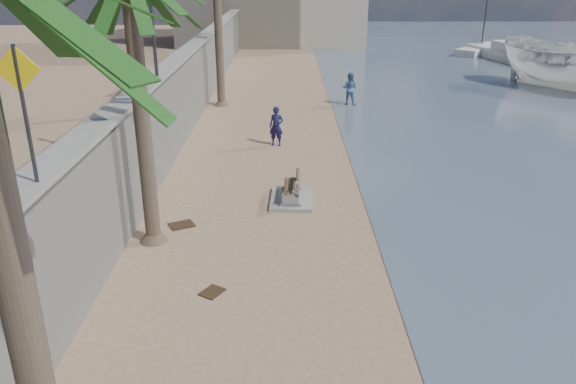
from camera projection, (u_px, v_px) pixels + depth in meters
name	position (u px, v px, depth m)	size (l,w,h in m)	color
seawall	(193.00, 85.00, 27.87)	(0.45, 70.00, 3.50)	gray
wall_cap	(190.00, 48.00, 27.20)	(0.80, 70.00, 0.12)	gray
bench_far	(291.00, 190.00, 18.43)	(1.44, 2.04, 0.83)	gray
pedestrian_sign	(22.00, 96.00, 9.43)	(0.78, 0.07, 2.40)	#2D2D33
person_a	(276.00, 123.00, 23.94)	(0.70, 0.47, 1.94)	#17163C
person_b	(350.00, 87.00, 31.18)	(0.96, 0.75, 2.00)	#4C6A9D
boat_cruiser	(574.00, 62.00, 34.45)	(3.64, 3.75, 4.28)	silver
yacht_far	(504.00, 55.00, 47.02)	(8.31, 2.33, 1.50)	silver
sailboat_west	(481.00, 49.00, 50.61)	(6.19, 6.94, 9.18)	silver
debris_c	(182.00, 225.00, 16.75)	(0.71, 0.57, 0.03)	#382616
debris_d	(212.00, 292.00, 13.29)	(0.56, 0.44, 0.03)	#382616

